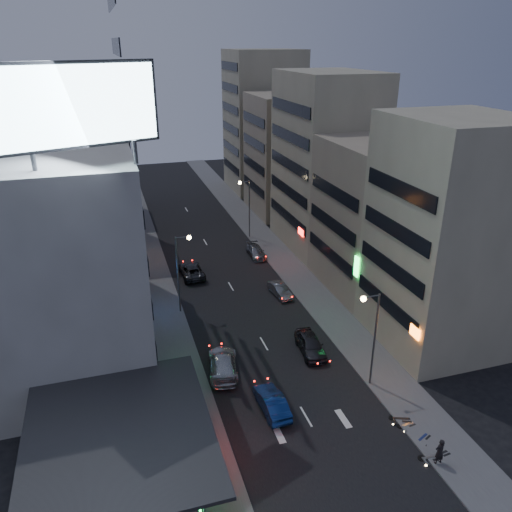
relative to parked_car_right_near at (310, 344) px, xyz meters
name	(u,v)px	position (x,y,z in m)	size (l,w,h in m)	color
ground	(329,457)	(-3.48, -11.53, -0.81)	(180.00, 180.00, 0.00)	black
sidewalk_left	(154,280)	(-11.48, 18.47, -0.75)	(4.00, 120.00, 0.12)	#4C4C4F
sidewalk_right	(286,263)	(4.52, 18.47, -0.75)	(4.00, 120.00, 0.12)	#4C4C4F
food_court	(107,459)	(-17.38, -9.53, 1.17)	(11.00, 13.00, 3.88)	tan
white_building	(52,249)	(-20.48, 8.47, 8.19)	(14.00, 24.00, 18.00)	#AFAFAA
shophouse_near	(446,237)	(11.52, -1.03, 9.19)	(10.00, 11.00, 20.00)	tan
shophouse_mid	(379,216)	(12.02, 10.47, 7.19)	(11.00, 12.00, 16.00)	gray
shophouse_far	(326,163)	(11.52, 23.47, 10.19)	(10.00, 14.00, 22.00)	tan
far_left_a	(76,169)	(-18.98, 33.47, 9.19)	(11.00, 10.00, 20.00)	#AFAFAA
far_left_b	(77,167)	(-19.48, 46.47, 6.69)	(12.00, 10.00, 15.00)	gray
far_right_a	(288,155)	(12.02, 38.47, 8.19)	(11.00, 12.00, 18.00)	gray
far_right_b	(263,122)	(12.52, 52.47, 11.19)	(12.00, 12.00, 24.00)	tan
billboard	(79,106)	(-16.47, -1.55, 20.85)	(9.52, 3.75, 6.20)	#595B60
street_lamp_right_near	(371,327)	(2.43, -5.53, 4.55)	(1.60, 0.44, 8.02)	#595B60
street_lamp_left	(181,263)	(-9.38, 10.47, 4.55)	(1.60, 0.44, 8.02)	#595B60
street_lamp_right_far	(247,201)	(2.43, 28.47, 4.55)	(1.60, 0.44, 8.02)	#595B60
parked_car_right_near	(310,344)	(0.00, 0.00, 0.00)	(1.91, 4.76, 1.62)	#2B2C31
parked_car_right_mid	(280,290)	(1.03, 10.87, -0.17)	(1.35, 3.86, 1.27)	gray
parked_car_left	(192,270)	(-7.16, 18.42, -0.08)	(2.43, 5.28, 1.47)	#282A2E
parked_car_right_far	(256,252)	(1.72, 21.76, -0.16)	(1.83, 4.49, 1.30)	gray
road_car_blue	(272,402)	(-5.66, -6.12, -0.07)	(1.57, 4.50, 1.48)	navy
road_car_silver	(223,363)	(-7.99, -0.49, 0.00)	(2.26, 5.57, 1.62)	#AFB3B8
person	(440,451)	(2.95, -14.16, 0.26)	(0.69, 0.46, 1.90)	black
scooter_black_a	(447,444)	(4.19, -13.37, -0.19)	(1.63, 0.54, 1.00)	black
scooter_silver_a	(439,447)	(3.46, -13.53, -0.14)	(1.80, 0.60, 1.10)	#95989C
scooter_blue	(426,427)	(3.80, -11.61, -0.19)	(1.63, 0.54, 1.00)	navy
scooter_black_b	(411,412)	(3.62, -9.99, -0.12)	(1.88, 0.63, 1.15)	black
scooter_silver_b	(413,416)	(3.57, -10.32, -0.21)	(1.59, 0.53, 0.97)	#95989C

